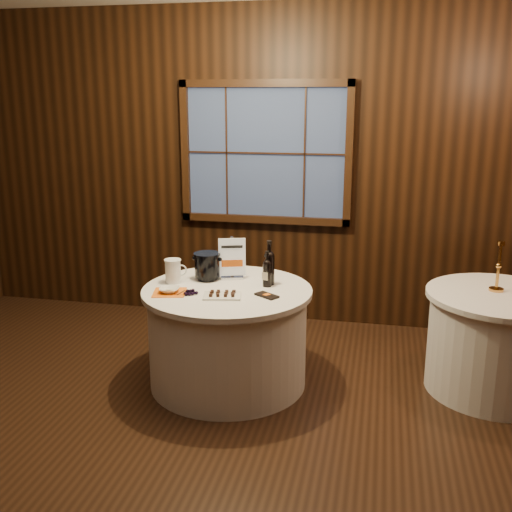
% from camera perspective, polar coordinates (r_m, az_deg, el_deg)
% --- Properties ---
extents(ground, '(6.00, 6.00, 0.00)m').
position_cam_1_polar(ground, '(3.97, -6.48, -18.21)').
color(ground, black).
rests_on(ground, ground).
extents(back_wall, '(6.00, 0.10, 3.00)m').
position_cam_1_polar(back_wall, '(5.76, 0.92, 8.75)').
color(back_wall, black).
rests_on(back_wall, ground).
extents(main_table, '(1.28, 1.28, 0.77)m').
position_cam_1_polar(main_table, '(4.64, -2.71, -7.61)').
color(main_table, silver).
rests_on(main_table, ground).
extents(side_table, '(1.08, 1.08, 0.77)m').
position_cam_1_polar(side_table, '(4.86, 21.94, -7.62)').
color(side_table, silver).
rests_on(side_table, ground).
extents(sign_stand, '(0.20, 0.15, 0.34)m').
position_cam_1_polar(sign_stand, '(4.71, -2.32, -0.82)').
color(sign_stand, silver).
rests_on(sign_stand, main_table).
extents(port_bottle_left, '(0.08, 0.10, 0.34)m').
position_cam_1_polar(port_bottle_left, '(4.56, 1.26, -0.92)').
color(port_bottle_left, black).
rests_on(port_bottle_left, main_table).
extents(port_bottle_right, '(0.07, 0.08, 0.28)m').
position_cam_1_polar(port_bottle_right, '(4.52, 1.06, -1.45)').
color(port_bottle_right, black).
rests_on(port_bottle_right, main_table).
extents(ice_bucket, '(0.21, 0.21, 0.22)m').
position_cam_1_polar(ice_bucket, '(4.70, -4.67, -0.92)').
color(ice_bucket, black).
rests_on(ice_bucket, main_table).
extents(chocolate_plate, '(0.30, 0.23, 0.04)m').
position_cam_1_polar(chocolate_plate, '(4.32, -3.24, -3.72)').
color(chocolate_plate, white).
rests_on(chocolate_plate, main_table).
extents(chocolate_box, '(0.19, 0.17, 0.01)m').
position_cam_1_polar(chocolate_box, '(4.32, 1.03, -3.78)').
color(chocolate_box, black).
rests_on(chocolate_box, main_table).
extents(grape_bunch, '(0.17, 0.10, 0.04)m').
position_cam_1_polar(grape_bunch, '(4.36, -6.29, -3.52)').
color(grape_bunch, black).
rests_on(grape_bunch, main_table).
extents(glass_pitcher, '(0.17, 0.13, 0.19)m').
position_cam_1_polar(glass_pitcher, '(4.66, -7.89, -1.42)').
color(glass_pitcher, white).
rests_on(glass_pitcher, main_table).
extents(orange_napkin, '(0.28, 0.28, 0.00)m').
position_cam_1_polar(orange_napkin, '(4.45, -8.24, -3.46)').
color(orange_napkin, orange).
rests_on(orange_napkin, main_table).
extents(cracker_bowl, '(0.16, 0.16, 0.04)m').
position_cam_1_polar(cracker_bowl, '(4.44, -8.25, -3.21)').
color(cracker_bowl, white).
rests_on(cracker_bowl, orange_napkin).
extents(brass_candlestick, '(0.11, 0.11, 0.38)m').
position_cam_1_polar(brass_candlestick, '(4.76, 22.05, -1.52)').
color(brass_candlestick, '#C98C3E').
rests_on(brass_candlestick, side_table).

